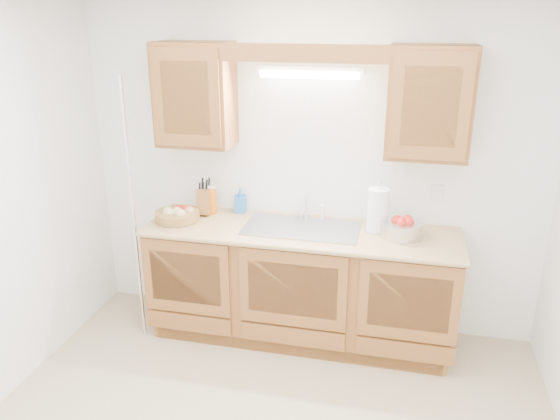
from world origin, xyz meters
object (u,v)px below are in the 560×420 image
(apple_bowl, at_px, (402,228))
(knife_block, at_px, (205,201))
(paper_towel, at_px, (378,210))
(fruit_basket, at_px, (177,214))

(apple_bowl, bearing_deg, knife_block, 175.44)
(knife_block, xyz_separation_m, apple_bowl, (1.51, -0.12, -0.04))
(paper_towel, distance_m, apple_bowl, 0.21)
(knife_block, xyz_separation_m, paper_towel, (1.34, -0.06, 0.05))
(knife_block, bearing_deg, paper_towel, -7.76)
(paper_towel, bearing_deg, knife_block, 177.41)
(knife_block, bearing_deg, fruit_basket, -135.85)
(fruit_basket, distance_m, knife_block, 0.24)
(fruit_basket, distance_m, apple_bowl, 1.67)
(apple_bowl, bearing_deg, paper_towel, 161.02)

